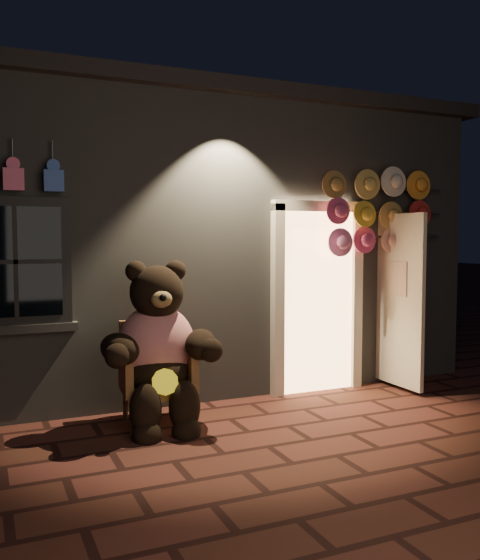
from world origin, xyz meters
TOP-DOWN VIEW (x-y plane):
  - ground at (0.00, 0.00)m, footprint 60.00×60.00m
  - shop_building at (0.00, 3.99)m, footprint 7.30×5.95m
  - wicker_armchair at (-0.69, 1.05)m, footprint 0.72×0.66m
  - teddy_bear at (-0.69, 0.92)m, footprint 1.19×0.96m
  - hat_rack at (2.05, 1.28)m, footprint 1.70×0.22m

SIDE VIEW (x-z plane):
  - ground at x=0.00m, z-range 0.00..0.00m
  - wicker_armchair at x=-0.69m, z-range 0.00..0.97m
  - teddy_bear at x=-0.69m, z-range -0.09..1.55m
  - shop_building at x=0.00m, z-range -0.02..3.49m
  - hat_rack at x=2.05m, z-range 0.79..3.35m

